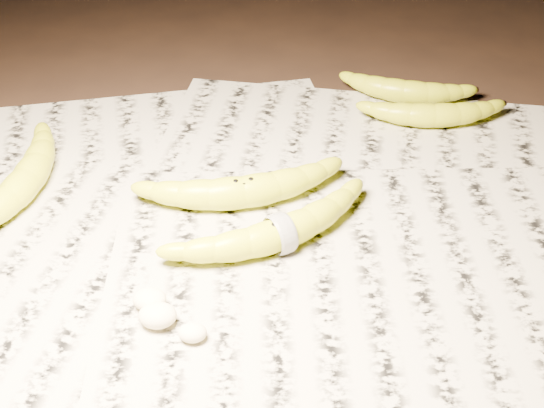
{
  "coord_description": "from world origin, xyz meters",
  "views": [
    {
      "loc": [
        0.02,
        -0.65,
        0.54
      ],
      "look_at": [
        0.02,
        -0.01,
        0.05
      ],
      "focal_mm": 50.0,
      "sensor_mm": 36.0,
      "label": 1
    }
  ],
  "objects_px": {
    "banana_taped": "(280,231)",
    "banana_center": "(243,189)",
    "banana_upper_b": "(405,89)",
    "banana_left_b": "(25,178)",
    "banana_upper_a": "(434,113)"
  },
  "relations": [
    {
      "from": "banana_left_b",
      "to": "banana_upper_a",
      "type": "height_order",
      "value": "banana_left_b"
    },
    {
      "from": "banana_center",
      "to": "banana_upper_b",
      "type": "xyz_separation_m",
      "value": [
        0.22,
        0.24,
        -0.0
      ]
    },
    {
      "from": "banana_taped",
      "to": "banana_upper_b",
      "type": "distance_m",
      "value": 0.36
    },
    {
      "from": "banana_center",
      "to": "banana_taped",
      "type": "xyz_separation_m",
      "value": [
        0.04,
        -0.07,
        -0.0
      ]
    },
    {
      "from": "banana_center",
      "to": "banana_upper_b",
      "type": "relative_size",
      "value": 1.32
    },
    {
      "from": "banana_center",
      "to": "banana_upper_b",
      "type": "height_order",
      "value": "banana_center"
    },
    {
      "from": "banana_center",
      "to": "banana_taped",
      "type": "bearing_deg",
      "value": -72.48
    },
    {
      "from": "banana_upper_a",
      "to": "banana_upper_b",
      "type": "bearing_deg",
      "value": 113.95
    },
    {
      "from": "banana_left_b",
      "to": "banana_taped",
      "type": "bearing_deg",
      "value": -96.22
    },
    {
      "from": "banana_left_b",
      "to": "banana_upper_b",
      "type": "xyz_separation_m",
      "value": [
        0.48,
        0.22,
        -0.0
      ]
    },
    {
      "from": "banana_taped",
      "to": "banana_upper_b",
      "type": "xyz_separation_m",
      "value": [
        0.18,
        0.32,
        -0.0
      ]
    },
    {
      "from": "banana_left_b",
      "to": "banana_taped",
      "type": "relative_size",
      "value": 0.91
    },
    {
      "from": "banana_taped",
      "to": "banana_center",
      "type": "bearing_deg",
      "value": 90.43
    },
    {
      "from": "banana_upper_a",
      "to": "banana_upper_b",
      "type": "relative_size",
      "value": 1.05
    },
    {
      "from": "banana_left_b",
      "to": "banana_upper_a",
      "type": "bearing_deg",
      "value": -61.44
    }
  ]
}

